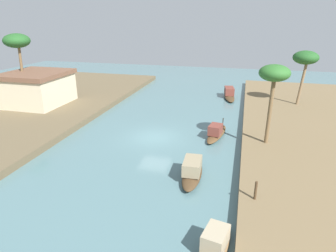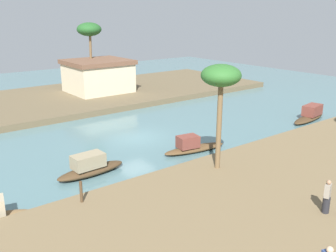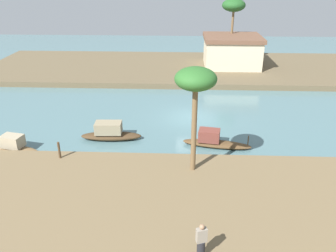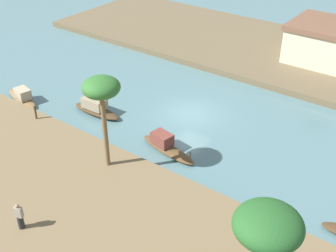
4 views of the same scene
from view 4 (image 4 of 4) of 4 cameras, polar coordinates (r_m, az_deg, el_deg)
river_water at (r=32.83m, az=3.04°, el=1.56°), size 76.21×76.21×0.00m
riverbank_left at (r=24.31m, az=-16.73°, el=-11.84°), size 47.37×14.69×0.55m
riverbank_right at (r=44.30m, az=13.67°, el=9.40°), size 47.37×14.69×0.55m
sampan_near_left_bank at (r=36.26m, az=-18.48°, el=3.66°), size 4.29×1.88×1.14m
sampan_with_red_awning at (r=33.01m, az=-9.40°, el=2.30°), size 4.21×1.35×1.27m
sampan_foreground at (r=28.52m, az=-0.28°, el=-2.60°), size 4.65×1.77×1.18m
person_by_mooring at (r=23.32m, az=-18.79°, el=-11.20°), size 0.45×0.39×1.54m
mooring_post at (r=32.29m, az=-16.93°, el=1.72°), size 0.14×0.14×1.03m
palm_tree_left_near at (r=24.24m, az=-8.70°, el=4.62°), size 2.15×2.15×5.82m
palm_tree_left_far at (r=16.10m, az=12.89°, el=-12.82°), size 2.55×2.55×5.68m
riverside_building at (r=42.28m, az=20.02°, el=10.25°), size 6.51×6.02×3.46m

